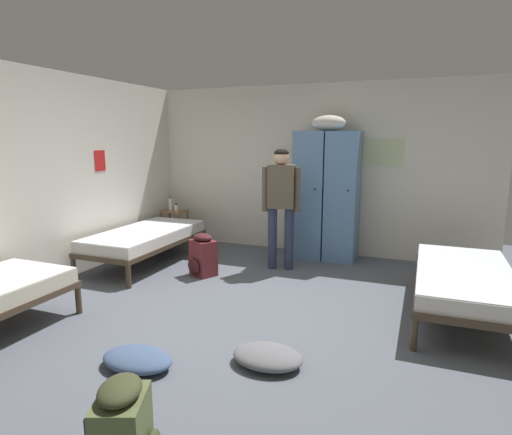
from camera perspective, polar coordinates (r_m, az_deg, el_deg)
The scene contains 13 objects.
ground_plane at distance 4.41m, azimuth -1.29°, elevation -12.82°, with size 8.41×8.41×0.00m, color #565B66.
room_backdrop at distance 5.84m, azimuth -8.02°, elevation 5.79°, with size 5.24×5.32×2.55m.
locker_bank at distance 6.26m, azimuth 9.45°, elevation 3.26°, with size 0.90×0.55×2.07m.
shelf_unit at distance 7.25m, azimuth -10.87°, elevation -0.80°, with size 0.38×0.30×0.57m.
bed_left_rear at distance 6.18m, azimuth -14.63°, elevation -2.59°, with size 0.90×1.90×0.49m.
bed_right at distance 4.70m, azimuth 26.09°, elevation -7.48°, with size 0.90×1.90×0.49m.
person_traveler at distance 5.65m, azimuth 3.38°, elevation 2.66°, with size 0.50×0.27×1.62m.
water_bottle at distance 7.25m, azimuth -11.40°, elevation 1.81°, with size 0.06×0.06×0.22m.
lotion_bottle at distance 7.13m, azimuth -10.64°, elevation 1.32°, with size 0.06×0.06×0.13m.
backpack_maroon at distance 5.55m, azimuth -7.18°, elevation -5.09°, with size 0.40×0.41×0.55m.
backpack_olive at distance 2.55m, azimuth -17.21°, elevation -25.81°, with size 0.40×0.39×0.55m.
clothes_pile_grey at distance 3.50m, azimuth 1.57°, elevation -18.14°, with size 0.56×0.41×0.14m.
clothes_pile_denim at distance 3.59m, azimuth -15.63°, elevation -17.84°, with size 0.58×0.38×0.13m.
Camera 1 is at (1.59, -3.72, 1.75)m, focal length 29.84 mm.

